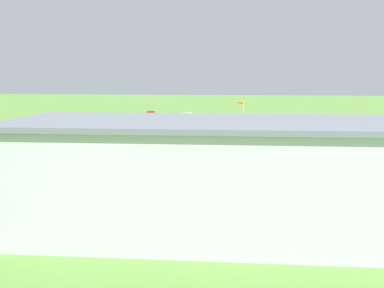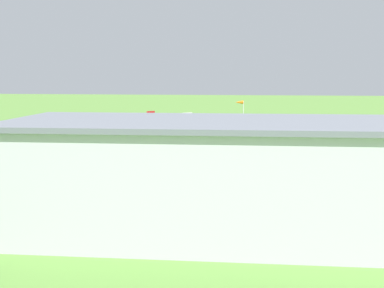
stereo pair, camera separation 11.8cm
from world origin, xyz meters
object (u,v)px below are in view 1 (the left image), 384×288
at_px(person_walking_on_apron, 135,177).
at_px(windsock, 240,105).
at_px(car_grey, 55,182).
at_px(hangar, 237,177).
at_px(biplane, 176,124).
at_px(person_near_hangar_door, 91,179).
at_px(person_watching_takeoff, 221,174).

height_order(person_walking_on_apron, windsock, windsock).
height_order(car_grey, windsock, windsock).
relative_size(hangar, windsock, 4.77).
distance_m(biplane, car_grey, 25.31).
xyz_separation_m(hangar, person_walking_on_apron, (10.61, -14.26, -3.03)).
bearing_deg(person_near_hangar_door, hangar, 139.80).
bearing_deg(person_walking_on_apron, person_near_hangar_door, 28.72).
bearing_deg(hangar, person_walking_on_apron, -53.35).
height_order(biplane, person_watching_takeoff, biplane).
distance_m(biplane, person_near_hangar_door, 23.11).
relative_size(person_watching_takeoff, windsock, 0.27).
bearing_deg(person_near_hangar_door, windsock, -108.03).
relative_size(person_watching_takeoff, person_walking_on_apron, 1.05).
bearing_deg(person_near_hangar_door, person_walking_on_apron, -151.28).
bearing_deg(person_watching_takeoff, car_grey, 21.67).
xyz_separation_m(biplane, car_grey, (7.49, 23.96, -3.24)).
height_order(car_grey, person_near_hangar_door, person_near_hangar_door).
bearing_deg(person_watching_takeoff, windsock, -90.69).
relative_size(hangar, person_watching_takeoff, 17.70).
xyz_separation_m(person_watching_takeoff, windsock, (-0.41, -33.92, 4.89)).
bearing_deg(biplane, hangar, 105.93).
distance_m(car_grey, person_walking_on_apron, 7.66).
xyz_separation_m(car_grey, person_walking_on_apron, (-6.76, -3.61, -0.03)).
height_order(biplane, windsock, windsock).
distance_m(hangar, person_walking_on_apron, 18.04).
bearing_deg(hangar, windsock, -87.82).
height_order(person_near_hangar_door, person_walking_on_apron, person_near_hangar_door).
height_order(car_grey, person_watching_takeoff, person_watching_takeoff).
xyz_separation_m(biplane, person_near_hangar_door, (4.53, 22.43, -3.24)).
xyz_separation_m(hangar, person_watching_takeoff, (2.33, -16.63, -2.98)).
xyz_separation_m(hangar, car_grey, (17.37, -10.65, -3.00)).
bearing_deg(car_grey, person_walking_on_apron, -151.88).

